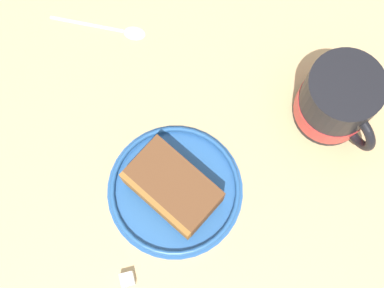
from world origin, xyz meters
The scene contains 6 objects.
ground_plane centered at (0.00, 0.00, -1.02)cm, with size 128.68×128.68×2.05cm, color tan.
small_plate centered at (-3.75, -1.39, 0.68)cm, with size 16.80×16.80×1.40cm.
cake_slice centered at (-3.95, -1.57, 3.31)cm, with size 11.97×12.19×5.05cm.
tea_mug centered at (16.73, 6.78, 4.59)cm, with size 9.13×11.40×10.17cm.
teaspoon centered at (-9.42, 21.17, 0.35)cm, with size 12.95×5.13×0.80cm.
sugar_cube centered at (-10.29, -11.46, 0.78)cm, with size 1.57×1.57×1.57cm, color white.
Camera 1 is at (-2.85, -13.62, 67.97)cm, focal length 51.90 mm.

